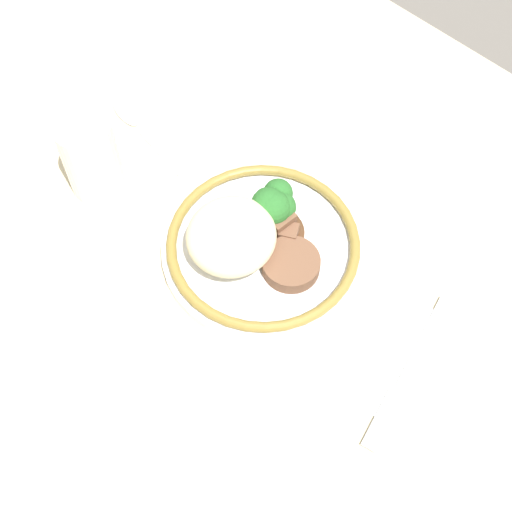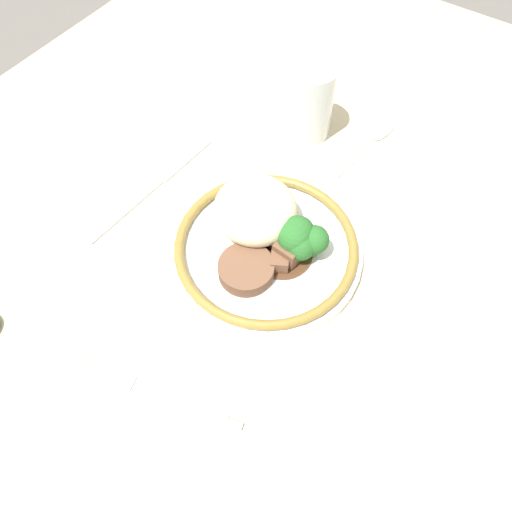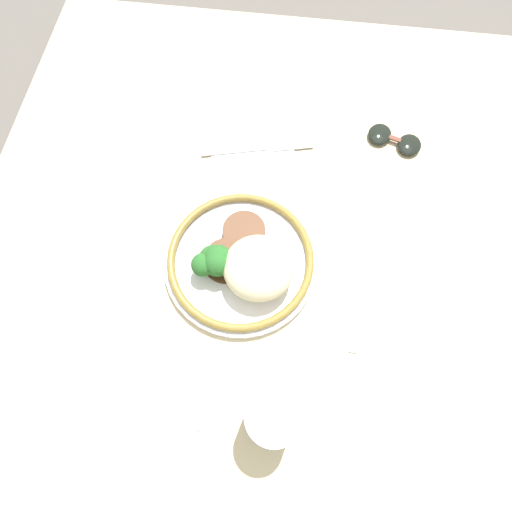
{
  "view_description": "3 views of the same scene",
  "coord_description": "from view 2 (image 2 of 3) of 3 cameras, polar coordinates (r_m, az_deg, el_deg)",
  "views": [
    {
      "loc": [
        -0.33,
        0.26,
        0.75
      ],
      "look_at": [
        -0.06,
        -0.03,
        0.07
      ],
      "focal_mm": 50.0,
      "sensor_mm": 36.0,
      "label": 1
    },
    {
      "loc": [
        -0.33,
        -0.22,
        0.55
      ],
      "look_at": [
        -0.07,
        -0.05,
        0.07
      ],
      "focal_mm": 35.0,
      "sensor_mm": 36.0,
      "label": 2
    },
    {
      "loc": [
        0.16,
        -0.0,
        0.62
      ],
      "look_at": [
        -0.05,
        -0.03,
        0.08
      ],
      "focal_mm": 28.0,
      "sensor_mm": 36.0,
      "label": 3
    }
  ],
  "objects": [
    {
      "name": "fork",
      "position": [
        0.55,
        -13.31,
        -14.38
      ],
      "size": [
        0.06,
        0.19,
        0.0
      ],
      "rotation": [
        0.0,
        0.0,
        1.81
      ],
      "color": "#ADADB2",
      "rests_on": "napkin"
    },
    {
      "name": "ground_plane",
      "position": [
        0.68,
        -0.11,
        3.06
      ],
      "size": [
        8.0,
        8.0,
        0.0
      ],
      "primitive_type": "plane",
      "color": "#5B5651"
    },
    {
      "name": "plate",
      "position": [
        0.59,
        1.25,
        2.11
      ],
      "size": [
        0.23,
        0.23,
        0.08
      ],
      "color": "white",
      "rests_on": "dining_table"
    },
    {
      "name": "dining_table",
      "position": [
        0.67,
        -0.11,
        4.13
      ],
      "size": [
        1.17,
        0.97,
        0.04
      ],
      "color": "beige",
      "rests_on": "ground"
    },
    {
      "name": "spoon",
      "position": [
        0.75,
        13.61,
        12.95
      ],
      "size": [
        0.15,
        0.03,
        0.01
      ],
      "rotation": [
        0.0,
        0.0,
        -0.13
      ],
      "color": "#ADADB2",
      "rests_on": "dining_table"
    },
    {
      "name": "juice_glass",
      "position": [
        0.72,
        6.08,
        16.88
      ],
      "size": [
        0.07,
        0.07,
        0.11
      ],
      "color": "orange",
      "rests_on": "dining_table"
    },
    {
      "name": "napkin",
      "position": [
        0.55,
        -9.59,
        -14.09
      ],
      "size": [
        0.17,
        0.14,
        0.0
      ],
      "color": "white",
      "rests_on": "dining_table"
    },
    {
      "name": "knife",
      "position": [
        0.69,
        -11.14,
        8.09
      ],
      "size": [
        0.22,
        0.02,
        0.0
      ],
      "rotation": [
        0.0,
        0.0,
        -0.06
      ],
      "color": "#ADADB2",
      "rests_on": "dining_table"
    }
  ]
}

